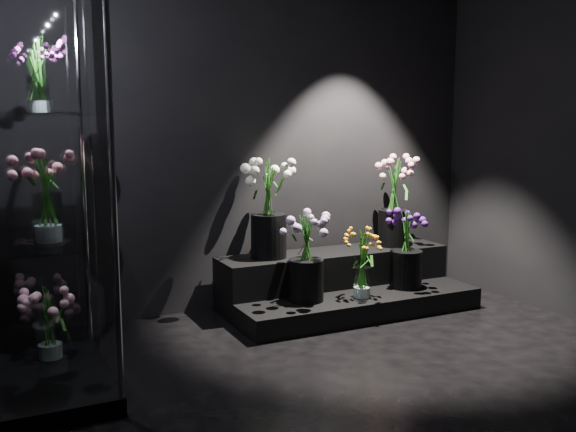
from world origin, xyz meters
TOP-DOWN VIEW (x-y plane):
  - floor at (0.00, 0.00)m, footprint 4.00×4.00m
  - wall_back at (0.00, 2.00)m, footprint 4.00×0.00m
  - display_riser at (0.60, 1.61)m, footprint 1.95×0.86m
  - display_case at (-1.68, 0.90)m, footprint 0.61×1.01m
  - bouquet_orange_bells at (0.57, 1.27)m, footprint 0.24×0.24m
  - bouquet_lilac at (0.16, 1.38)m, footprint 0.40×0.40m
  - bouquet_purple at (1.05, 1.37)m, footprint 0.39×0.39m
  - bouquet_cream_roses at (0.02, 1.74)m, footprint 0.45×0.45m
  - bouquet_pink_roses at (1.16, 1.71)m, footprint 0.38×0.38m
  - bouquet_case_pink at (-1.67, 0.74)m, footprint 0.31×0.31m
  - bouquet_case_magenta at (-1.65, 1.06)m, footprint 0.24×0.24m
  - bouquet_case_base_pink at (-1.66, 1.15)m, footprint 0.37×0.37m

SIDE VIEW (x-z plane):
  - floor at x=0.00m, z-range 0.00..0.00m
  - display_riser at x=0.60m, z-range -0.04..0.40m
  - bouquet_case_base_pink at x=-1.66m, z-range 0.12..0.54m
  - bouquet_orange_bells at x=0.57m, z-range 0.17..0.69m
  - bouquet_purple at x=1.05m, z-range 0.19..0.81m
  - bouquet_lilac at x=0.16m, z-range 0.20..0.84m
  - bouquet_pink_roses at x=1.16m, z-range 0.48..1.22m
  - bouquet_cream_roses at x=0.02m, z-range 0.49..1.27m
  - bouquet_case_pink at x=-1.67m, z-range 0.88..1.34m
  - display_case at x=-1.68m, z-range 0.00..2.23m
  - wall_back at x=0.00m, z-range -0.60..3.40m
  - bouquet_case_magenta at x=-1.65m, z-range 1.53..1.92m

